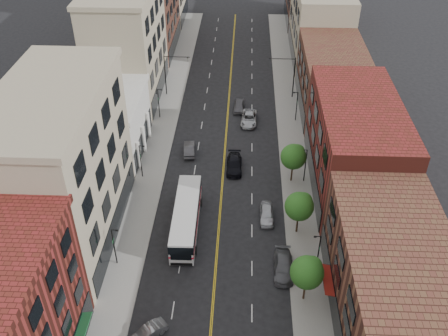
# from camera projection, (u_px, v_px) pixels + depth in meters

# --- Properties ---
(ground) EXTENTS (220.00, 220.00, 0.00)m
(ground) POSITION_uv_depth(u_px,v_px,m) (211.00, 328.00, 48.70)
(ground) COLOR black
(ground) RESTS_ON ground
(sidewalk_left) EXTENTS (4.00, 110.00, 0.15)m
(sidewalk_left) POSITION_uv_depth(u_px,v_px,m) (162.00, 134.00, 77.23)
(sidewalk_left) COLOR gray
(sidewalk_left) RESTS_ON ground
(sidewalk_right) EXTENTS (4.00, 110.00, 0.15)m
(sidewalk_right) POSITION_uv_depth(u_px,v_px,m) (291.00, 137.00, 76.50)
(sidewalk_right) COLOR gray
(sidewalk_right) RESTS_ON ground
(bldg_l_tanoffice) EXTENTS (10.00, 22.00, 18.00)m
(bldg_l_tanoffice) POSITION_uv_depth(u_px,v_px,m) (63.00, 171.00, 54.48)
(bldg_l_tanoffice) COLOR tan
(bldg_l_tanoffice) RESTS_ON ground
(bldg_l_white) EXTENTS (10.00, 14.00, 8.00)m
(bldg_l_white) POSITION_uv_depth(u_px,v_px,m) (107.00, 125.00, 71.94)
(bldg_l_white) COLOR silver
(bldg_l_white) RESTS_ON ground
(bldg_l_far_a) EXTENTS (10.00, 20.00, 18.00)m
(bldg_l_far_a) POSITION_uv_depth(u_px,v_px,m) (127.00, 46.00, 82.69)
(bldg_l_far_a) COLOR tan
(bldg_l_far_a) RESTS_ON ground
(bldg_l_far_b) EXTENTS (10.00, 20.00, 15.00)m
(bldg_l_far_b) POSITION_uv_depth(u_px,v_px,m) (148.00, 14.00, 99.69)
(bldg_l_far_b) COLOR brown
(bldg_l_far_b) RESTS_ON ground
(bldg_r_near) EXTENTS (10.00, 26.00, 10.00)m
(bldg_r_near) POSITION_uv_depth(u_px,v_px,m) (397.00, 302.00, 45.12)
(bldg_r_near) COLOR brown
(bldg_r_near) RESTS_ON ground
(bldg_r_mid) EXTENTS (10.00, 22.00, 12.00)m
(bldg_r_mid) POSITION_uv_depth(u_px,v_px,m) (355.00, 146.00, 63.88)
(bldg_r_mid) COLOR maroon
(bldg_r_mid) RESTS_ON ground
(bldg_r_far_a) EXTENTS (10.00, 20.00, 10.00)m
(bldg_r_far_a) POSITION_uv_depth(u_px,v_px,m) (333.00, 80.00, 81.39)
(bldg_r_far_a) COLOR brown
(bldg_r_far_a) RESTS_ON ground
(bldg_r_far_b) EXTENTS (10.00, 22.00, 14.00)m
(bldg_r_far_b) POSITION_uv_depth(u_px,v_px,m) (320.00, 22.00, 97.14)
(bldg_r_far_b) COLOR tan
(bldg_r_far_b) RESTS_ON ground
(tree_r_1) EXTENTS (3.40, 3.40, 5.59)m
(tree_r_1) POSITION_uv_depth(u_px,v_px,m) (308.00, 271.00, 49.20)
(tree_r_1) COLOR black
(tree_r_1) RESTS_ON sidewalk_right
(tree_r_2) EXTENTS (3.40, 3.40, 5.59)m
(tree_r_2) POSITION_uv_depth(u_px,v_px,m) (300.00, 206.00, 57.26)
(tree_r_2) COLOR black
(tree_r_2) RESTS_ON sidewalk_right
(tree_r_3) EXTENTS (3.40, 3.40, 5.59)m
(tree_r_3) POSITION_uv_depth(u_px,v_px,m) (294.00, 156.00, 65.32)
(tree_r_3) COLOR black
(tree_r_3) RESTS_ON sidewalk_right
(lamp_l_1) EXTENTS (0.81, 0.55, 5.05)m
(lamp_l_1) POSITION_uv_depth(u_px,v_px,m) (114.00, 245.00, 53.79)
(lamp_l_1) COLOR black
(lamp_l_1) RESTS_ON sidewalk_left
(lamp_l_2) EXTENTS (0.81, 0.55, 5.05)m
(lamp_l_2) POSITION_uv_depth(u_px,v_px,m) (141.00, 159.00, 66.69)
(lamp_l_2) COLOR black
(lamp_l_2) RESTS_ON sidewalk_left
(lamp_l_3) EXTENTS (0.81, 0.55, 5.05)m
(lamp_l_3) POSITION_uv_depth(u_px,v_px,m) (159.00, 102.00, 79.58)
(lamp_l_3) COLOR black
(lamp_l_3) RESTS_ON sidewalk_left
(lamp_r_1) EXTENTS (0.81, 0.55, 5.05)m
(lamp_r_1) POSITION_uv_depth(u_px,v_px,m) (318.00, 251.00, 52.99)
(lamp_r_1) COLOR black
(lamp_r_1) RESTS_ON sidewalk_right
(lamp_r_2) EXTENTS (0.81, 0.55, 5.05)m
(lamp_r_2) POSITION_uv_depth(u_px,v_px,m) (305.00, 164.00, 65.89)
(lamp_r_2) COLOR black
(lamp_r_2) RESTS_ON sidewalk_right
(lamp_r_3) EXTENTS (0.81, 0.55, 5.05)m
(lamp_r_3) POSITION_uv_depth(u_px,v_px,m) (297.00, 105.00, 78.78)
(lamp_r_3) COLOR black
(lamp_r_3) RESTS_ON sidewalk_right
(signal_mast_left) EXTENTS (4.49, 0.18, 7.20)m
(signal_mast_left) POSITION_uv_depth(u_px,v_px,m) (169.00, 70.00, 85.02)
(signal_mast_left) COLOR black
(signal_mast_left) RESTS_ON sidewalk_left
(signal_mast_right) EXTENTS (4.49, 0.18, 7.20)m
(signal_mast_right) POSITION_uv_depth(u_px,v_px,m) (290.00, 73.00, 84.27)
(signal_mast_right) COLOR black
(signal_mast_right) RESTS_ON sidewalk_right
(city_bus) EXTENTS (3.19, 12.68, 3.25)m
(city_bus) POSITION_uv_depth(u_px,v_px,m) (186.00, 216.00, 59.09)
(city_bus) COLOR silver
(city_bus) RESTS_ON ground
(car_angle_b) EXTENTS (3.77, 3.59, 1.27)m
(car_angle_b) POSITION_uv_depth(u_px,v_px,m) (148.00, 333.00, 47.54)
(car_angle_b) COLOR #94969B
(car_angle_b) RESTS_ON ground
(car_parked_mid) EXTENTS (2.15, 5.16, 1.49)m
(car_parked_mid) POSITION_uv_depth(u_px,v_px,m) (283.00, 267.00, 54.22)
(car_parked_mid) COLOR #505155
(car_parked_mid) RESTS_ON ground
(car_parked_far) EXTENTS (1.78, 4.39, 1.49)m
(car_parked_far) POSITION_uv_depth(u_px,v_px,m) (267.00, 214.00, 61.18)
(car_parked_far) COLOR #B1B3B9
(car_parked_far) RESTS_ON ground
(car_lane_behind) EXTENTS (1.95, 4.50, 1.44)m
(car_lane_behind) POSITION_uv_depth(u_px,v_px,m) (189.00, 149.00, 72.71)
(car_lane_behind) COLOR #424246
(car_lane_behind) RESTS_ON ground
(car_lane_a) EXTENTS (2.22, 5.31, 1.53)m
(car_lane_a) POSITION_uv_depth(u_px,v_px,m) (234.00, 164.00, 69.52)
(car_lane_a) COLOR black
(car_lane_a) RESTS_ON ground
(car_lane_b) EXTENTS (2.77, 5.57, 1.52)m
(car_lane_b) POSITION_uv_depth(u_px,v_px,m) (249.00, 118.00, 79.70)
(car_lane_b) COLOR #ABADB3
(car_lane_b) RESTS_ON ground
(car_lane_c) EXTENTS (1.94, 4.41, 1.48)m
(car_lane_c) POSITION_uv_depth(u_px,v_px,m) (239.00, 106.00, 82.99)
(car_lane_c) COLOR #555459
(car_lane_c) RESTS_ON ground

